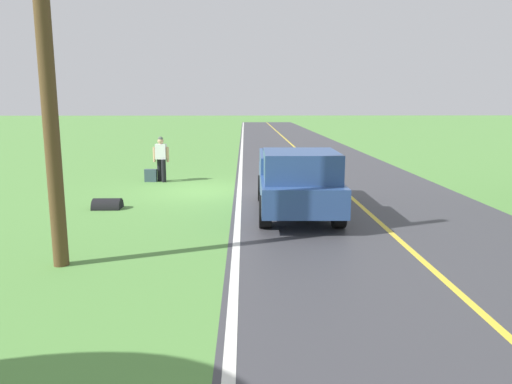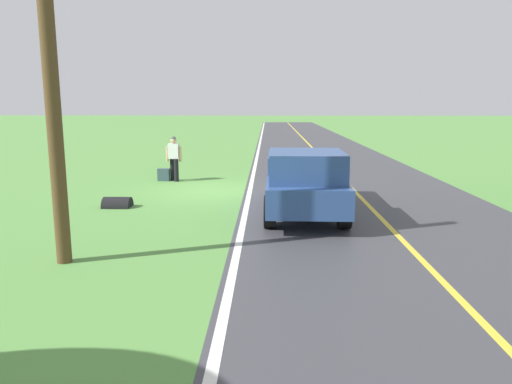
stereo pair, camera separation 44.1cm
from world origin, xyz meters
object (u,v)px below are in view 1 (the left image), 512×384
object	(u,v)px
hitchhiker_walking	(161,156)
suitcase_carried	(151,175)
utility_pole_roadside	(45,44)
pickup_truck_passing	(297,180)

from	to	relation	value
hitchhiker_walking	suitcase_carried	distance (m)	0.85
hitchhiker_walking	utility_pole_roadside	xyz separation A→B (m)	(0.25, 9.82, 3.04)
hitchhiker_walking	pickup_truck_passing	xyz separation A→B (m)	(-4.65, 5.72, -0.01)
hitchhiker_walking	utility_pole_roadside	bearing A→B (deg)	88.55
suitcase_carried	pickup_truck_passing	distance (m)	7.64
utility_pole_roadside	suitcase_carried	bearing A→B (deg)	-88.97
hitchhiker_walking	utility_pole_roadside	size ratio (longest dim) A/B	0.22
suitcase_carried	utility_pole_roadside	bearing A→B (deg)	5.31
suitcase_carried	utility_pole_roadside	size ratio (longest dim) A/B	0.06
pickup_truck_passing	suitcase_carried	bearing A→B (deg)	-48.18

